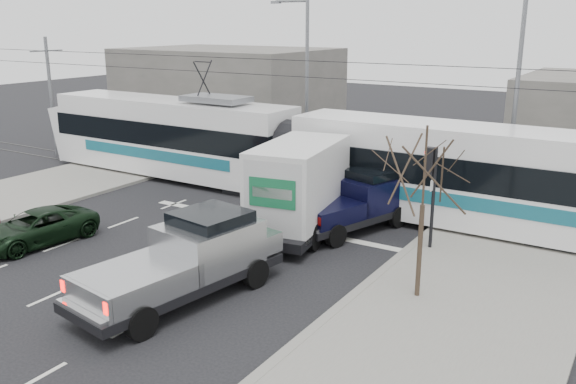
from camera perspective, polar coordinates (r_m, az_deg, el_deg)
The scene contains 14 objects.
ground at distance 20.22m, azimuth -11.53°, elevation -7.52°, with size 120.00×120.00×0.00m, color black.
sidewalk_right at distance 15.96m, azimuth 13.60°, elevation -14.00°, with size 6.00×60.00×0.15m, color gray.
rails at distance 27.85m, azimuth 2.62°, elevation -0.69°, with size 60.00×1.60×0.03m, color #33302D.
building_left at distance 44.74m, azimuth -5.58°, elevation 9.40°, with size 14.00×10.00×6.00m, color slate.
bare_tree at distance 17.22m, azimuth 12.65°, elevation 1.64°, with size 2.40×2.40×5.00m.
traffic_signal at distance 21.50m, azimuth 13.23°, elevation 1.50°, with size 0.44×0.44×3.60m.
street_lamp_near at distance 28.06m, azimuth 20.26°, elevation 9.13°, with size 2.38×0.25×9.00m.
street_lamp_far at distance 34.11m, azimuth 1.51°, elevation 11.08°, with size 2.38×0.25×9.00m.
catenary at distance 27.01m, azimuth 2.72°, elevation 7.21°, with size 60.00×0.20×7.00m.
tram at distance 27.64m, azimuth 0.72°, elevation 3.71°, with size 29.27×3.15×5.97m.
silver_pickup at distance 18.14m, azimuth -9.17°, elevation -6.09°, with size 3.26×6.88×2.40m.
box_truck at distance 23.29m, azimuth 1.56°, elevation 0.49°, with size 3.54×7.39×3.55m.
navy_pickup at distance 23.79m, azimuth 6.53°, elevation -0.88°, with size 3.53×5.70×2.26m.
green_car at distance 24.05m, azimuth -22.52°, elevation -3.09°, with size 2.03×4.40×1.22m, color black.
Camera 1 is at (13.00, -13.34, 7.87)m, focal length 38.00 mm.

